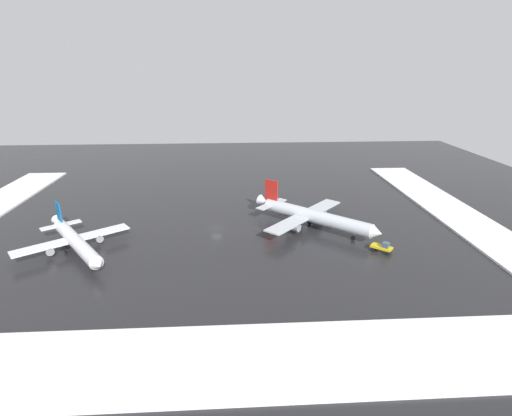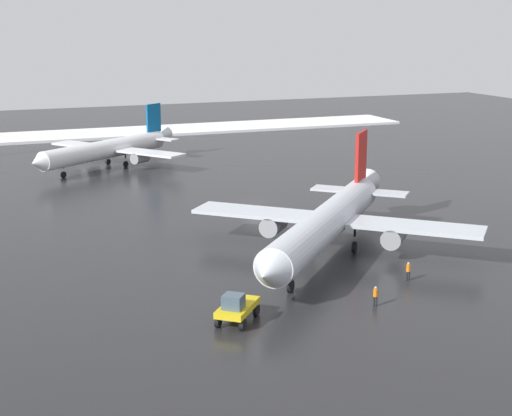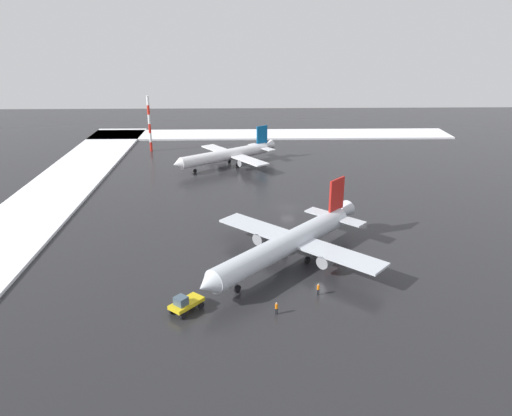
{
  "view_description": "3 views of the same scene",
  "coord_description": "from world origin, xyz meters",
  "px_view_note": "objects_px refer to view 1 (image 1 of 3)",
  "views": [
    {
      "loc": [
        4.68,
        -95.9,
        39.69
      ],
      "look_at": [
        10.49,
        3.71,
        3.94
      ],
      "focal_mm": 28.0,
      "sensor_mm": 36.0,
      "label": 1
    },
    {
      "loc": [
        91.29,
        -35.67,
        22.82
      ],
      "look_at": [
        11.08,
        -4.34,
        2.05
      ],
      "focal_mm": 55.0,
      "sensor_mm": 36.0,
      "label": 2
    },
    {
      "loc": [
        93.61,
        -8.57,
        35.44
      ],
      "look_at": [
        11.94,
        -6.67,
        4.48
      ],
      "focal_mm": 35.0,
      "sensor_mm": 36.0,
      "label": 3
    }
  ],
  "objects_px": {
    "airplane_parked_portside": "(75,241)",
    "airplane_parked_starboard": "(313,216)",
    "ground_crew_by_nose_gear": "(369,228)",
    "pushback_tug": "(383,247)",
    "ground_crew_beside_wing": "(345,220)"
  },
  "relations": [
    {
      "from": "ground_crew_beside_wing",
      "to": "ground_crew_by_nose_gear",
      "type": "height_order",
      "value": "same"
    },
    {
      "from": "airplane_parked_portside",
      "to": "ground_crew_by_nose_gear",
      "type": "bearing_deg",
      "value": 60.66
    },
    {
      "from": "ground_crew_by_nose_gear",
      "to": "airplane_parked_starboard",
      "type": "bearing_deg",
      "value": 12.14
    },
    {
      "from": "airplane_parked_portside",
      "to": "ground_crew_by_nose_gear",
      "type": "xyz_separation_m",
      "value": [
        69.3,
        8.33,
        -2.03
      ]
    },
    {
      "from": "ground_crew_beside_wing",
      "to": "pushback_tug",
      "type": "bearing_deg",
      "value": -43.82
    },
    {
      "from": "airplane_parked_starboard",
      "to": "ground_crew_by_nose_gear",
      "type": "distance_m",
      "value": 14.52
    },
    {
      "from": "ground_crew_by_nose_gear",
      "to": "airplane_parked_portside",
      "type": "bearing_deg",
      "value": 29.57
    },
    {
      "from": "airplane_parked_portside",
      "to": "airplane_parked_starboard",
      "type": "bearing_deg",
      "value": 65.01
    },
    {
      "from": "ground_crew_beside_wing",
      "to": "ground_crew_by_nose_gear",
      "type": "relative_size",
      "value": 1.0
    },
    {
      "from": "airplane_parked_portside",
      "to": "ground_crew_by_nose_gear",
      "type": "relative_size",
      "value": 15.28
    },
    {
      "from": "airplane_parked_starboard",
      "to": "pushback_tug",
      "type": "relative_size",
      "value": 5.86
    },
    {
      "from": "airplane_parked_starboard",
      "to": "ground_crew_by_nose_gear",
      "type": "relative_size",
      "value": 16.92
    },
    {
      "from": "pushback_tug",
      "to": "ground_crew_by_nose_gear",
      "type": "bearing_deg",
      "value": 125.94
    },
    {
      "from": "airplane_parked_starboard",
      "to": "pushback_tug",
      "type": "height_order",
      "value": "airplane_parked_starboard"
    },
    {
      "from": "pushback_tug",
      "to": "ground_crew_by_nose_gear",
      "type": "distance_m",
      "value": 11.77
    }
  ]
}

